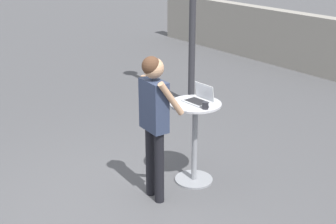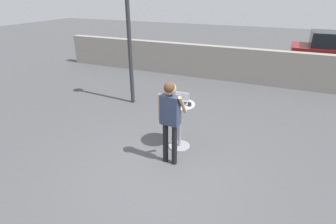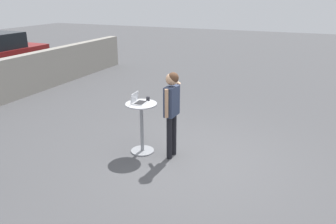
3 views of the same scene
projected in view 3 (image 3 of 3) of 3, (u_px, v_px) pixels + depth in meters
ground_plane at (194, 161)px, 6.49m from camera, size 50.00×50.00×0.00m
cafe_table at (142, 123)px, 6.66m from camera, size 0.63×0.63×1.06m
laptop at (138, 101)px, 6.52m from camera, size 0.32×0.27×0.21m
coffee_mug at (148, 99)px, 6.68m from camera, size 0.11×0.08×0.08m
standing_person at (172, 104)px, 6.29m from camera, size 0.52×0.37×1.74m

